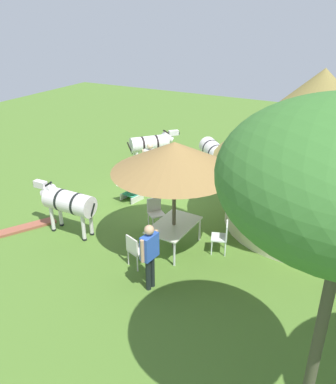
{
  "coord_description": "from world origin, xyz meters",
  "views": [
    {
      "loc": [
        10.14,
        5.53,
        6.06
      ],
      "look_at": [
        0.67,
        0.46,
        1.0
      ],
      "focal_mm": 36.84,
      "sensor_mm": 36.0,
      "label": 1
    }
  ],
  "objects_px": {
    "thatched_hut": "(313,146)",
    "standing_watcher": "(150,160)",
    "zebra_toward_hut": "(215,152)",
    "patio_chair_near_hut": "(222,235)",
    "patio_chair_near_lawn": "(155,211)",
    "patio_chair_west_end": "(135,249)",
    "zebra_by_umbrella": "(68,202)",
    "zebra_nearest_camera": "(151,144)",
    "guest_beside_umbrella": "(150,251)",
    "shade_umbrella": "(174,157)",
    "striped_lounge_chair": "(131,193)",
    "patio_dining_table": "(174,227)"
  },
  "relations": [
    {
      "from": "striped_lounge_chair",
      "to": "patio_dining_table",
      "type": "bearing_deg",
      "value": -24.41
    },
    {
      "from": "zebra_nearest_camera",
      "to": "zebra_by_umbrella",
      "type": "distance_m",
      "value": 5.63
    },
    {
      "from": "patio_chair_near_lawn",
      "to": "zebra_toward_hut",
      "type": "relative_size",
      "value": 0.48
    },
    {
      "from": "zebra_nearest_camera",
      "to": "zebra_toward_hut",
      "type": "distance_m",
      "value": 2.66
    },
    {
      "from": "thatched_hut",
      "to": "patio_dining_table",
      "type": "height_order",
      "value": "thatched_hut"
    },
    {
      "from": "patio_dining_table",
      "to": "zebra_nearest_camera",
      "type": "bearing_deg",
      "value": -143.69
    },
    {
      "from": "thatched_hut",
      "to": "zebra_nearest_camera",
      "type": "relative_size",
      "value": 3.11
    },
    {
      "from": "shade_umbrella",
      "to": "patio_chair_near_lawn",
      "type": "distance_m",
      "value": 2.52
    },
    {
      "from": "zebra_toward_hut",
      "to": "patio_chair_near_hut",
      "type": "bearing_deg",
      "value": 72.15
    },
    {
      "from": "thatched_hut",
      "to": "striped_lounge_chair",
      "type": "relative_size",
      "value": 6.27
    },
    {
      "from": "thatched_hut",
      "to": "patio_chair_west_end",
      "type": "relative_size",
      "value": 6.2
    },
    {
      "from": "thatched_hut",
      "to": "shade_umbrella",
      "type": "relative_size",
      "value": 1.73
    },
    {
      "from": "thatched_hut",
      "to": "patio_chair_near_hut",
      "type": "bearing_deg",
      "value": -31.69
    },
    {
      "from": "patio_chair_near_hut",
      "to": "zebra_nearest_camera",
      "type": "height_order",
      "value": "zebra_nearest_camera"
    },
    {
      "from": "zebra_by_umbrella",
      "to": "striped_lounge_chair",
      "type": "bearing_deg",
      "value": -8.8
    },
    {
      "from": "striped_lounge_chair",
      "to": "zebra_toward_hut",
      "type": "height_order",
      "value": "zebra_toward_hut"
    },
    {
      "from": "thatched_hut",
      "to": "standing_watcher",
      "type": "distance_m",
      "value": 5.78
    },
    {
      "from": "thatched_hut",
      "to": "patio_chair_west_end",
      "type": "bearing_deg",
      "value": -37.78
    },
    {
      "from": "patio_chair_near_lawn",
      "to": "guest_beside_umbrella",
      "type": "height_order",
      "value": "guest_beside_umbrella"
    },
    {
      "from": "shade_umbrella",
      "to": "patio_dining_table",
      "type": "height_order",
      "value": "shade_umbrella"
    },
    {
      "from": "thatched_hut",
      "to": "patio_chair_west_end",
      "type": "xyz_separation_m",
      "value": [
        4.25,
        -3.29,
        -2.01
      ]
    },
    {
      "from": "zebra_toward_hut",
      "to": "shade_umbrella",
      "type": "bearing_deg",
      "value": 58.0
    },
    {
      "from": "thatched_hut",
      "to": "shade_umbrella",
      "type": "xyz_separation_m",
      "value": [
        3.01,
        -2.84,
        0.14
      ]
    },
    {
      "from": "standing_watcher",
      "to": "zebra_toward_hut",
      "type": "height_order",
      "value": "standing_watcher"
    },
    {
      "from": "thatched_hut",
      "to": "zebra_toward_hut",
      "type": "bearing_deg",
      "value": -120.73
    },
    {
      "from": "shade_umbrella",
      "to": "zebra_by_umbrella",
      "type": "distance_m",
      "value": 3.56
    },
    {
      "from": "shade_umbrella",
      "to": "zebra_nearest_camera",
      "type": "bearing_deg",
      "value": -143.69
    },
    {
      "from": "striped_lounge_chair",
      "to": "zebra_toward_hut",
      "type": "xyz_separation_m",
      "value": [
        -3.34,
        1.71,
        0.74
      ]
    },
    {
      "from": "zebra_toward_hut",
      "to": "patio_dining_table",
      "type": "bearing_deg",
      "value": 58.0
    },
    {
      "from": "shade_umbrella",
      "to": "patio_chair_west_end",
      "type": "relative_size",
      "value": 3.59
    },
    {
      "from": "standing_watcher",
      "to": "zebra_by_umbrella",
      "type": "xyz_separation_m",
      "value": [
        4.06,
        -0.35,
        0.0
      ]
    },
    {
      "from": "patio_dining_table",
      "to": "guest_beside_umbrella",
      "type": "height_order",
      "value": "guest_beside_umbrella"
    },
    {
      "from": "shade_umbrella",
      "to": "patio_chair_west_end",
      "type": "distance_m",
      "value": 2.52
    },
    {
      "from": "thatched_hut",
      "to": "shade_umbrella",
      "type": "bearing_deg",
      "value": -43.35
    },
    {
      "from": "patio_chair_near_hut",
      "to": "patio_chair_near_lawn",
      "type": "xyz_separation_m",
      "value": [
        -0.38,
        -2.29,
        0.0
      ]
    },
    {
      "from": "guest_beside_umbrella",
      "to": "patio_chair_near_hut",
      "type": "bearing_deg",
      "value": 164.22
    },
    {
      "from": "patio_dining_table",
      "to": "shade_umbrella",
      "type": "bearing_deg",
      "value": -153.43
    },
    {
      "from": "patio_dining_table",
      "to": "striped_lounge_chair",
      "type": "xyz_separation_m",
      "value": [
        -1.94,
        -2.68,
        -0.41
      ]
    },
    {
      "from": "shade_umbrella",
      "to": "guest_beside_umbrella",
      "type": "distance_m",
      "value": 2.45
    },
    {
      "from": "shade_umbrella",
      "to": "striped_lounge_chair",
      "type": "bearing_deg",
      "value": -125.85
    },
    {
      "from": "striped_lounge_chair",
      "to": "patio_chair_west_end",
      "type": "bearing_deg",
      "value": -43.47
    },
    {
      "from": "patio_chair_west_end",
      "to": "zebra_by_umbrella",
      "type": "relative_size",
      "value": 0.41
    },
    {
      "from": "patio_chair_west_end",
      "to": "striped_lounge_chair",
      "type": "bearing_deg",
      "value": 145.1
    },
    {
      "from": "thatched_hut",
      "to": "guest_beside_umbrella",
      "type": "xyz_separation_m",
      "value": [
        4.8,
        -2.54,
        -1.5
      ]
    },
    {
      "from": "guest_beside_umbrella",
      "to": "zebra_toward_hut",
      "type": "relative_size",
      "value": 0.91
    },
    {
      "from": "guest_beside_umbrella",
      "to": "zebra_nearest_camera",
      "type": "relative_size",
      "value": 0.95
    },
    {
      "from": "thatched_hut",
      "to": "patio_chair_west_end",
      "type": "height_order",
      "value": "thatched_hut"
    },
    {
      "from": "thatched_hut",
      "to": "zebra_nearest_camera",
      "type": "distance_m",
      "value": 6.89
    },
    {
      "from": "zebra_by_umbrella",
      "to": "zebra_nearest_camera",
      "type": "bearing_deg",
      "value": 5.02
    },
    {
      "from": "thatched_hut",
      "to": "zebra_toward_hut",
      "type": "relative_size",
      "value": 3.0
    }
  ]
}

